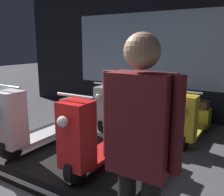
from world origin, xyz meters
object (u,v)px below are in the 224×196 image
at_px(scooter_display_left, 43,121).
at_px(scooter_backrow_2, 194,119).
at_px(scooter_display_right, 104,134).
at_px(scooter_backrow_0, 118,108).
at_px(scooter_backrow_1, 153,113).
at_px(person_right_browsing, 140,145).

relative_size(scooter_display_left, scooter_backrow_2, 1.00).
height_order(scooter_display_right, scooter_backrow_0, scooter_display_right).
bearing_deg(scooter_backrow_0, scooter_display_left, -93.66).
bearing_deg(scooter_backrow_2, scooter_display_right, -107.32).
bearing_deg(scooter_backrow_2, scooter_backrow_1, 180.00).
bearing_deg(scooter_display_right, scooter_backrow_2, 72.68).
bearing_deg(person_right_browsing, scooter_display_left, 153.39).
xyz_separation_m(scooter_display_left, scooter_backrow_0, (0.13, 1.97, -0.23)).
distance_m(scooter_display_right, scooter_backrow_2, 2.08).
bearing_deg(scooter_display_left, scooter_backrow_2, 49.51).
relative_size(scooter_backrow_0, scooter_backrow_2, 1.00).
xyz_separation_m(scooter_display_left, scooter_display_right, (1.07, 0.00, 0.00)).
bearing_deg(scooter_backrow_0, person_right_browsing, -57.63).
relative_size(scooter_display_right, scooter_backrow_0, 1.00).
xyz_separation_m(scooter_display_left, scooter_backrow_1, (0.91, 1.97, -0.23)).
bearing_deg(scooter_backrow_1, scooter_backrow_2, 0.00).
height_order(scooter_backrow_2, person_right_browsing, person_right_browsing).
xyz_separation_m(scooter_display_right, person_right_browsing, (0.95, -1.01, 0.44)).
relative_size(scooter_display_left, person_right_browsing, 0.91).
relative_size(scooter_display_left, scooter_display_right, 1.00).
relative_size(scooter_backrow_1, scooter_backrow_2, 1.00).
xyz_separation_m(scooter_display_left, scooter_backrow_2, (1.69, 1.97, -0.23)).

